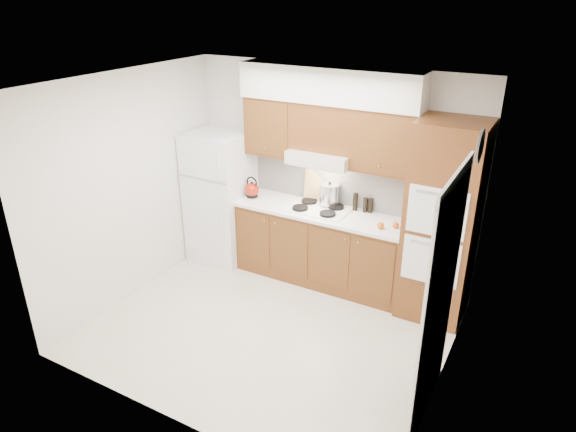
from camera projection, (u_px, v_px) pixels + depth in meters
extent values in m
plane|color=beige|center=(270.00, 328.00, 5.56)|extent=(3.60, 3.60, 0.00)
plane|color=white|center=(265.00, 84.00, 4.50)|extent=(3.60, 3.60, 0.00)
cube|color=silver|center=(331.00, 174.00, 6.23)|extent=(3.60, 0.02, 2.60)
cube|color=silver|center=(132.00, 187.00, 5.82)|extent=(0.02, 3.00, 2.60)
cube|color=silver|center=(454.00, 262.00, 4.24)|extent=(0.02, 3.00, 2.60)
cube|color=white|center=(221.00, 197.00, 6.74)|extent=(0.75, 0.72, 1.72)
cube|color=brown|center=(321.00, 247.00, 6.32)|extent=(2.11, 0.60, 0.90)
cube|color=white|center=(321.00, 212.00, 6.12)|extent=(2.13, 0.62, 0.04)
cube|color=white|center=(332.00, 181.00, 6.24)|extent=(2.11, 0.03, 0.56)
cube|color=brown|center=(442.00, 223.00, 5.41)|extent=(0.70, 0.65, 2.20)
cube|color=brown|center=(273.00, 126.00, 6.19)|extent=(0.63, 0.33, 0.70)
cube|color=brown|center=(387.00, 141.00, 5.56)|extent=(0.73, 0.33, 0.70)
cube|color=silver|center=(322.00, 157.00, 5.95)|extent=(0.75, 0.45, 0.15)
cube|color=brown|center=(325.00, 126.00, 5.85)|extent=(0.75, 0.33, 0.55)
cube|color=silver|center=(330.00, 85.00, 5.62)|extent=(2.13, 0.36, 0.40)
cube|color=white|center=(318.00, 209.00, 6.15)|extent=(0.74, 0.50, 0.01)
cube|color=black|center=(439.00, 308.00, 4.06)|extent=(0.02, 0.90, 2.10)
cylinder|color=#3F3833|center=(480.00, 146.00, 4.33)|extent=(0.02, 0.30, 0.30)
sphere|color=#991B0B|center=(252.00, 190.00, 6.47)|extent=(0.22, 0.22, 0.18)
cube|color=tan|center=(316.00, 185.00, 6.33)|extent=(0.30, 0.14, 0.39)
cylinder|color=silver|center=(329.00, 194.00, 6.19)|extent=(0.29, 0.29, 0.24)
cylinder|color=black|center=(355.00, 202.00, 6.09)|extent=(0.08, 0.08, 0.21)
cylinder|color=black|center=(365.00, 205.00, 6.05)|extent=(0.07, 0.07, 0.18)
cylinder|color=black|center=(370.00, 206.00, 6.04)|extent=(0.07, 0.07, 0.17)
sphere|color=#F8590D|center=(380.00, 225.00, 5.65)|extent=(0.08, 0.08, 0.08)
sphere|color=orange|center=(396.00, 225.00, 5.66)|extent=(0.07, 0.07, 0.07)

